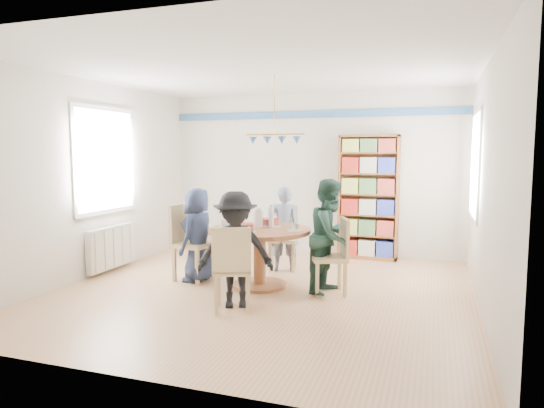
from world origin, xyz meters
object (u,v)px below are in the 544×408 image
at_px(radiator, 112,247).
at_px(person_left, 198,235).
at_px(chair_right, 335,252).
at_px(person_near, 236,250).
at_px(chair_left, 188,238).
at_px(chair_near, 232,265).
at_px(person_far, 284,229).
at_px(person_right, 331,236).
at_px(chair_far, 283,234).
at_px(dining_table, 260,244).
at_px(bookshelf, 368,198).

distance_m(radiator, person_left, 1.47).
distance_m(chair_right, person_near, 1.29).
bearing_deg(person_left, chair_left, -97.40).
bearing_deg(chair_near, person_left, 132.57).
relative_size(person_far, person_near, 0.95).
relative_size(radiator, person_right, 0.72).
relative_size(radiator, chair_far, 1.08).
distance_m(person_right, person_near, 1.26).
bearing_deg(chair_left, radiator, 177.19).
bearing_deg(dining_table, person_far, 87.17).
height_order(person_far, person_near, person_near).
bearing_deg(chair_far, dining_table, -89.66).
height_order(radiator, person_left, person_left).
height_order(person_left, bookshelf, bookshelf).
bearing_deg(person_right, person_near, 148.20).
distance_m(radiator, chair_near, 2.63).
xyz_separation_m(person_far, person_near, (-0.01, -1.75, 0.03)).
xyz_separation_m(chair_left, chair_near, (1.10, -1.05, -0.05)).
distance_m(chair_left, person_far, 1.39).
bearing_deg(chair_near, radiator, 154.83).
bearing_deg(person_right, person_far, 58.07).
distance_m(person_far, person_near, 1.75).
height_order(chair_far, person_right, person_right).
bearing_deg(chair_right, radiator, 178.62).
relative_size(dining_table, person_near, 1.01).
relative_size(chair_right, chair_far, 1.00).
bearing_deg(person_near, person_left, 115.05).
xyz_separation_m(chair_left, person_near, (1.07, -0.88, 0.08)).
distance_m(chair_far, chair_near, 2.07).
xyz_separation_m(dining_table, chair_right, (0.98, 0.00, -0.05)).
xyz_separation_m(chair_near, person_left, (-0.94, 1.02, 0.11)).
xyz_separation_m(radiator, dining_table, (2.31, -0.08, 0.21)).
bearing_deg(radiator, chair_right, -1.38).
height_order(chair_far, person_left, person_left).
distance_m(chair_left, chair_right, 2.01).
xyz_separation_m(person_right, person_far, (-0.87, 0.85, -0.08)).
xyz_separation_m(chair_far, person_right, (0.92, -1.00, 0.19)).
distance_m(radiator, person_far, 2.50).
distance_m(chair_far, bookshelf, 1.61).
bearing_deg(person_far, bookshelf, -149.01).
relative_size(radiator, chair_near, 1.07).
bearing_deg(person_far, chair_right, 117.72).
xyz_separation_m(person_left, person_far, (0.92, 0.91, -0.01)).
distance_m(chair_near, bookshelf, 3.35).
height_order(chair_right, bookshelf, bookshelf).
bearing_deg(person_far, chair_left, 20.27).
bearing_deg(chair_far, person_far, -71.32).
bearing_deg(dining_table, person_right, 2.25).
relative_size(dining_table, person_far, 1.06).
bearing_deg(person_far, person_left, 26.00).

